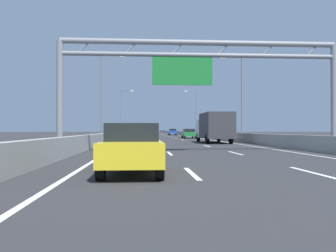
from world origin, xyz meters
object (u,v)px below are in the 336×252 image
object	(u,v)px
white_car	(142,131)
yellow_car	(132,148)
streetlamp_left_mid	(104,92)
silver_car	(142,132)
green_car	(189,133)
box_truck	(214,127)
streetlamp_right_mid	(240,93)
blue_car	(172,132)
red_car	(141,131)
streetlamp_left_far	(122,110)
sign_gantry	(198,67)
streetlamp_right_far	(195,110)

from	to	relation	value
white_car	yellow_car	world-z (taller)	white_car
streetlamp_left_mid	silver_car	distance (m)	46.68
yellow_car	green_car	world-z (taller)	yellow_car
box_truck	white_car	bearing A→B (deg)	94.31
streetlamp_right_mid	yellow_car	distance (m)	31.17
blue_car	red_car	world-z (taller)	blue_car
box_truck	streetlamp_right_mid	bearing A→B (deg)	49.34
streetlamp_left_far	red_car	world-z (taller)	streetlamp_left_far
red_car	white_car	bearing A→B (deg)	90.00
streetlamp_right_mid	box_truck	bearing A→B (deg)	-130.66
silver_car	sign_gantry	bearing A→B (deg)	-87.05
sign_gantry	green_car	size ratio (longest dim) A/B	3.80
streetlamp_left_mid	white_car	bearing A→B (deg)	87.84
white_car	green_car	xyz separation A→B (m)	(7.43, -81.54, -0.02)
blue_car	streetlamp_left_far	bearing A→B (deg)	-134.42
red_car	green_car	xyz separation A→B (m)	(7.43, -61.91, -0.03)
white_car	blue_car	xyz separation A→B (m)	(7.54, -49.79, 0.03)
blue_car	red_car	xyz separation A→B (m)	(-7.54, 30.16, -0.02)
sign_gantry	streetlamp_left_mid	bearing A→B (deg)	110.88
sign_gantry	silver_car	xyz separation A→B (m)	(-3.37, 65.50, -4.06)
streetlamp_right_mid	silver_car	size ratio (longest dim) A/B	2.13
streetlamp_right_mid	white_car	bearing A→B (deg)	96.70
white_car	box_truck	distance (m)	100.86
streetlamp_left_far	white_car	xyz separation A→B (m)	(3.62, 61.18, -4.64)
streetlamp_left_mid	white_car	xyz separation A→B (m)	(3.62, 96.23, -4.64)
streetlamp_right_far	silver_car	bearing A→B (deg)	134.33
silver_car	yellow_car	distance (m)	75.06
green_car	streetlamp_right_mid	bearing A→B (deg)	-75.22
sign_gantry	green_car	distance (m)	34.35
streetlamp_right_mid	streetlamp_left_mid	bearing A→B (deg)	180.00
streetlamp_right_mid	yellow_car	bearing A→B (deg)	-110.92
streetlamp_right_far	white_car	world-z (taller)	streetlamp_right_far
red_car	box_truck	xyz separation A→B (m)	(7.58, -80.94, 0.83)
sign_gantry	white_car	bearing A→B (deg)	91.84
streetlamp_right_mid	box_truck	xyz separation A→B (m)	(-3.73, -4.34, -3.81)
streetlamp_left_mid	red_car	distance (m)	76.82
streetlamp_right_mid	yellow_car	size ratio (longest dim) A/B	2.31
streetlamp_left_far	white_car	world-z (taller)	streetlamp_left_far
sign_gantry	green_car	bearing A→B (deg)	83.73
streetlamp_left_mid	yellow_car	world-z (taller)	streetlamp_left_mid
streetlamp_right_mid	blue_car	bearing A→B (deg)	94.64
streetlamp_left_mid	white_car	distance (m)	96.41
yellow_car	streetlamp_left_mid	bearing A→B (deg)	97.76
streetlamp_left_mid	white_car	world-z (taller)	streetlamp_left_mid
sign_gantry	green_car	xyz separation A→B (m)	(3.73, 33.90, -4.10)
sign_gantry	box_truck	size ratio (longest dim) A/B	2.06
red_car	green_car	bearing A→B (deg)	-83.15
green_car	box_truck	xyz separation A→B (m)	(0.14, -19.03, 0.86)
streetlamp_left_mid	blue_car	xyz separation A→B (m)	(11.16, 46.43, -4.62)
streetlamp_left_far	green_car	size ratio (longest dim) A/B	2.27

